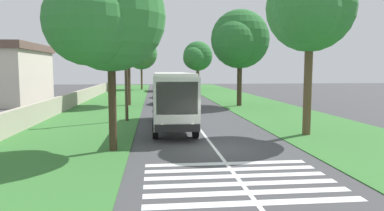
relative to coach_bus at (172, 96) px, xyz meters
The scene contains 19 objects.
ground 7.52m from the coach_bus, 165.53° to the right, with size 160.00×160.00×0.00m, color #424244.
grass_verge_left 10.48m from the coach_bus, 38.58° to the left, with size 120.00×8.00×0.04m, color #387533.
grass_verge_right 13.00m from the coach_bus, 51.26° to the right, with size 120.00×8.00×0.04m, color #387533.
centre_line 8.50m from the coach_bus, 12.65° to the right, with size 110.00×0.16×0.01m, color silver.
coach_bus is the anchor object (origin of this frame).
zebra_crossing 12.24m from the coach_bus, behind, with size 4.95×6.80×0.01m.
trailing_car_0 16.91m from the coach_bus, ahead, with size 4.30×1.78×1.43m.
trailing_car_1 26.33m from the coach_bus, ahead, with size 4.30×1.78×1.43m.
trailing_car_2 32.01m from the coach_bus, ahead, with size 4.30×1.78×1.43m.
trailing_minibus_0 41.35m from the coach_bus, ahead, with size 6.00×2.14×2.53m.
roadside_tree_left_0 46.80m from the coach_bus, ahead, with size 7.34×6.19×10.08m.
roadside_tree_left_1 8.78m from the coach_bus, 153.87° to the left, with size 6.29×5.33×9.01m.
roadside_tree_left_2 16.80m from the coach_bus, 14.92° to the left, with size 6.71×5.75×10.02m.
roadside_tree_right_0 10.09m from the coach_bus, 115.44° to the right, with size 6.37×5.22×10.10m.
roadside_tree_right_1 45.41m from the coach_bus, ahead, with size 7.28×5.80×9.31m.
roadside_tree_right_2 16.52m from the coach_bus, 29.49° to the right, with size 7.99×6.29×10.26m.
utility_pole 5.03m from the coach_bus, 45.15° to the left, with size 0.24×1.40×7.74m.
roadside_wall 16.36m from the coach_bus, 36.96° to the left, with size 70.00×0.40×1.47m, color #B2A893.
roadside_building 26.22m from the coach_bus, 42.51° to the left, with size 12.82×6.73×6.88m.
Camera 1 is at (-17.19, 3.00, 3.96)m, focal length 33.40 mm.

